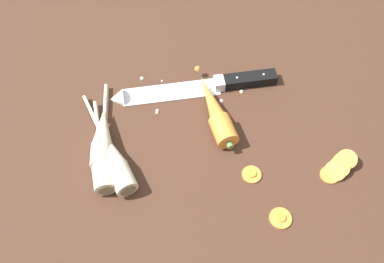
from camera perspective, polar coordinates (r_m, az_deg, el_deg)
name	(u,v)px	position (r cm, az deg, el deg)	size (l,w,h in cm)	color
ground_plane	(190,133)	(82.72, -0.22, -0.16)	(120.00, 90.00, 4.00)	#42281C
chefs_knife	(191,88)	(85.95, -0.08, 5.98)	(34.71, 4.49, 4.18)	silver
whole_carrot	(215,111)	(80.76, 3.24, 2.81)	(6.45, 20.42, 4.20)	orange
parsnip_front	(112,156)	(76.78, -10.92, -3.32)	(9.51, 23.25, 4.00)	beige
parsnip_mid_left	(103,137)	(79.27, -12.18, -0.73)	(4.98, 19.76, 4.00)	beige
parsnip_mid_right	(102,158)	(76.95, -12.28, -3.57)	(4.83, 20.38, 4.00)	beige
carrot_slice_stack	(339,167)	(80.16, 19.48, -4.63)	(7.35, 5.65, 3.44)	orange
carrot_slice_stray_near	(281,218)	(73.68, 12.07, -11.50)	(3.85, 3.85, 0.70)	orange
carrot_slice_stray_mid	(252,174)	(76.26, 8.19, -5.80)	(3.54, 3.54, 0.70)	orange
mince_crumbs	(199,91)	(85.86, 0.90, 5.61)	(21.82, 10.03, 0.88)	beige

